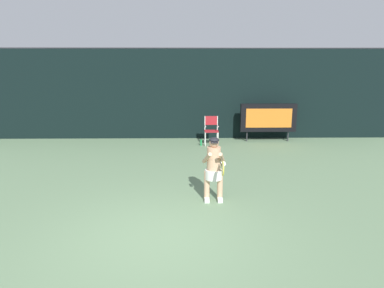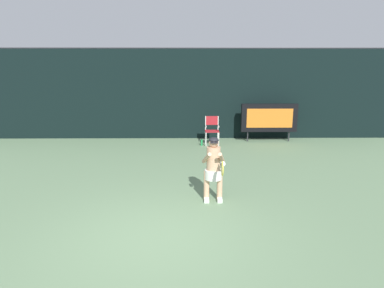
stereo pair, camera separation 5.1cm
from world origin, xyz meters
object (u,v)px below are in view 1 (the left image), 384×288
at_px(water_bottle, 201,142).
at_px(tennis_player, 214,167).
at_px(scoreboard, 268,118).
at_px(umpire_chair, 211,129).
at_px(tennis_racket, 223,168).

relative_size(water_bottle, tennis_player, 0.18).
height_order(scoreboard, water_bottle, scoreboard).
height_order(scoreboard, umpire_chair, scoreboard).
bearing_deg(tennis_racket, tennis_player, 116.65).
bearing_deg(tennis_player, scoreboard, 66.56).
distance_m(umpire_chair, water_bottle, 0.66).
relative_size(tennis_player, tennis_racket, 2.47).
xyz_separation_m(scoreboard, umpire_chair, (-2.29, -0.51, -0.33)).
bearing_deg(tennis_racket, water_bottle, 105.76).
bearing_deg(water_bottle, tennis_player, -89.37).
bearing_deg(scoreboard, tennis_racket, -110.47).
distance_m(umpire_chair, tennis_racket, 6.16).
distance_m(scoreboard, tennis_player, 6.60).
xyz_separation_m(umpire_chair, tennis_player, (-0.34, -5.54, 0.19)).
bearing_deg(scoreboard, tennis_player, -113.44).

